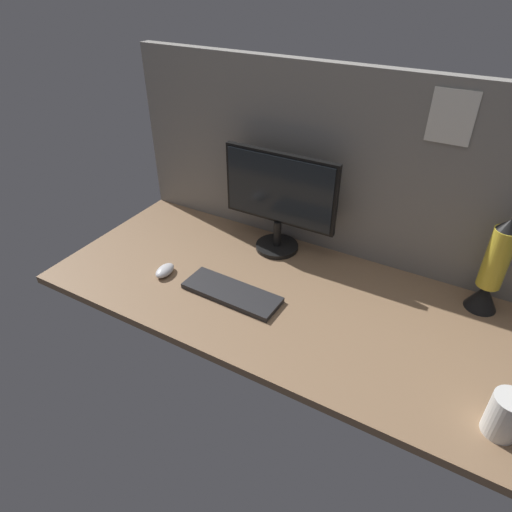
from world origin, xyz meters
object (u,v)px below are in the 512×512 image
at_px(monitor, 279,197).
at_px(mouse, 165,271).
at_px(lava_lamp, 492,273).
at_px(keyboard, 232,293).
at_px(mug_ceramic_white, 506,416).

bearing_deg(monitor, mouse, -127.18).
relative_size(monitor, lava_lamp, 1.34).
bearing_deg(keyboard, lava_lamp, 26.93).
bearing_deg(keyboard, monitor, 91.61).
distance_m(mouse, mug_ceramic_white, 1.21).
xyz_separation_m(mouse, lava_lamp, (1.10, 0.40, 0.13)).
height_order(mouse, lava_lamp, lava_lamp).
bearing_deg(mouse, mug_ceramic_white, -9.67).
relative_size(monitor, mouse, 4.99).
distance_m(monitor, keyboard, 0.43).
bearing_deg(lava_lamp, keyboard, -154.53).
relative_size(mug_ceramic_white, lava_lamp, 0.37).
bearing_deg(keyboard, mug_ceramic_white, -6.53).
xyz_separation_m(monitor, lava_lamp, (0.80, 0.01, -0.09)).
height_order(keyboard, mug_ceramic_white, mug_ceramic_white).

